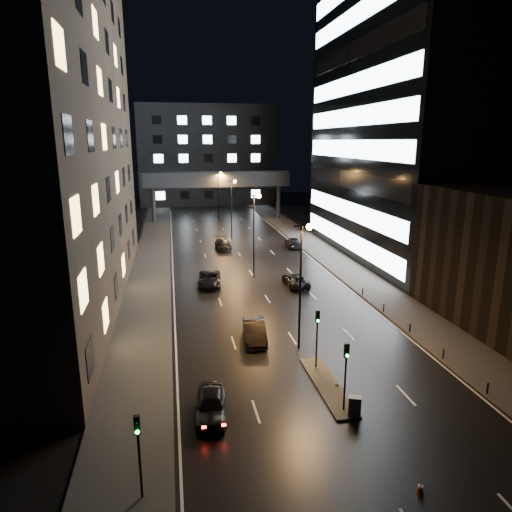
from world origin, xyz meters
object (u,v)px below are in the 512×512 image
at_px(car_away_a, 211,405).
at_px(car_away_b, 255,331).
at_px(car_away_d, 223,244).
at_px(car_away_c, 210,279).
at_px(car_toward_b, 293,243).
at_px(car_toward_a, 296,280).
at_px(utility_cabinet, 355,406).

distance_m(car_away_a, car_away_b, 11.12).
relative_size(car_away_a, car_away_d, 0.85).
distance_m(car_away_c, car_toward_b, 22.38).
distance_m(car_away_b, car_toward_a, 15.49).
bearing_deg(car_away_b, car_toward_b, 74.99).
bearing_deg(car_away_d, car_away_b, -92.93).
bearing_deg(car_away_d, car_toward_a, -73.83).
height_order(car_away_a, utility_cabinet, car_away_a).
bearing_deg(car_away_d, car_away_a, -98.39).
height_order(car_toward_b, utility_cabinet, car_toward_b).
xyz_separation_m(car_away_c, utility_cabinet, (6.28, -27.55, 0.01)).
xyz_separation_m(car_away_b, car_toward_a, (7.31, 13.65, -0.13)).
height_order(car_away_d, utility_cabinet, car_away_d).
distance_m(car_away_c, utility_cabinet, 28.25).
height_order(car_away_a, car_away_c, car_away_a).
xyz_separation_m(car_away_d, utility_cabinet, (2.65, -45.42, -0.01)).
bearing_deg(car_toward_a, car_away_d, -73.92).
bearing_deg(car_away_c, car_away_d, 84.34).
relative_size(car_away_b, car_away_d, 0.93).
xyz_separation_m(car_away_b, car_away_c, (-2.38, 15.66, -0.07)).
xyz_separation_m(car_toward_b, utility_cabinet, (-8.30, -44.53, 0.03)).
distance_m(car_toward_b, utility_cabinet, 45.30).
distance_m(car_away_d, car_toward_b, 10.99).
bearing_deg(car_away_c, car_toward_a, -5.87).
bearing_deg(car_away_d, car_toward_b, -5.44).
height_order(car_away_c, car_away_d, car_away_d).
bearing_deg(car_away_c, car_away_a, -89.07).
xyz_separation_m(car_away_c, car_away_d, (3.62, 17.88, 0.02)).
relative_size(car_away_c, car_toward_b, 1.07).
bearing_deg(car_away_c, car_toward_b, 55.17).
distance_m(car_toward_a, car_toward_b, 19.61).
bearing_deg(utility_cabinet, car_toward_a, 103.24).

